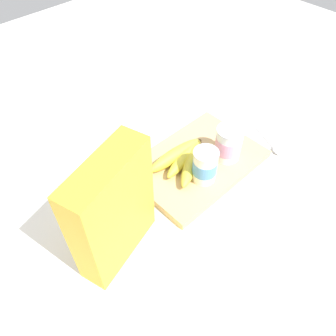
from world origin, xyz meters
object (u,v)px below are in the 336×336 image
object	(u,v)px
yogurt_cup_front	(228,144)
banana_bunch	(183,158)
cereal_box	(113,212)
yogurt_cup_back	(205,166)
cutting_board	(196,163)
spoon	(272,145)

from	to	relation	value
yogurt_cup_front	banana_bunch	world-z (taller)	yogurt_cup_front
banana_bunch	cereal_box	bearing A→B (deg)	14.59
yogurt_cup_back	banana_bunch	bearing A→B (deg)	-89.23
cutting_board	yogurt_cup_front	bearing A→B (deg)	146.86
banana_bunch	spoon	distance (m)	0.28
cereal_box	banana_bunch	world-z (taller)	cereal_box
yogurt_cup_front	spoon	distance (m)	0.17
cutting_board	yogurt_cup_back	distance (m)	0.09
cereal_box	spoon	distance (m)	0.55
yogurt_cup_front	spoon	bearing A→B (deg)	159.83
yogurt_cup_front	banana_bunch	size ratio (longest dim) A/B	0.51
cutting_board	yogurt_cup_back	size ratio (longest dim) A/B	3.75
cutting_board	banana_bunch	xyz separation A→B (m)	(0.04, -0.02, 0.03)
cereal_box	yogurt_cup_front	bearing A→B (deg)	164.70
cereal_box	yogurt_cup_back	world-z (taller)	cereal_box
banana_bunch	yogurt_cup_back	bearing A→B (deg)	90.77
yogurt_cup_front	cutting_board	bearing A→B (deg)	-33.14
cutting_board	cereal_box	bearing A→B (deg)	9.79
yogurt_cup_back	spoon	bearing A→B (deg)	170.21
cutting_board	spoon	distance (m)	0.24
cutting_board	spoon	xyz separation A→B (m)	(-0.22, 0.10, -0.01)
spoon	cutting_board	bearing A→B (deg)	-24.71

